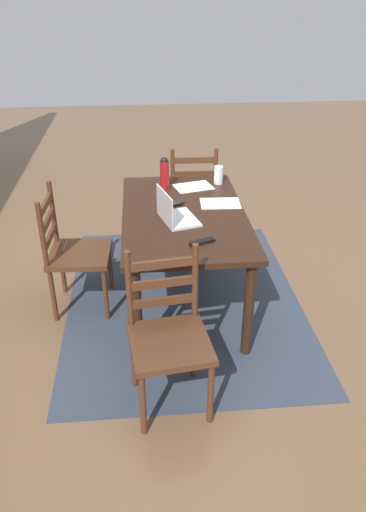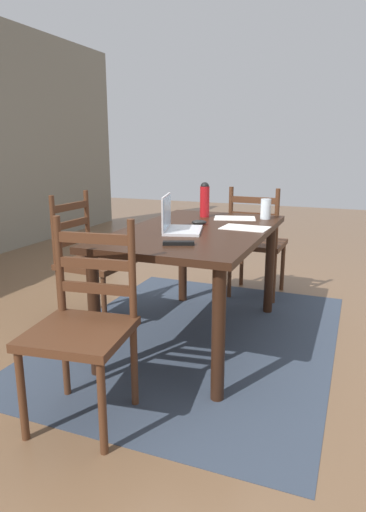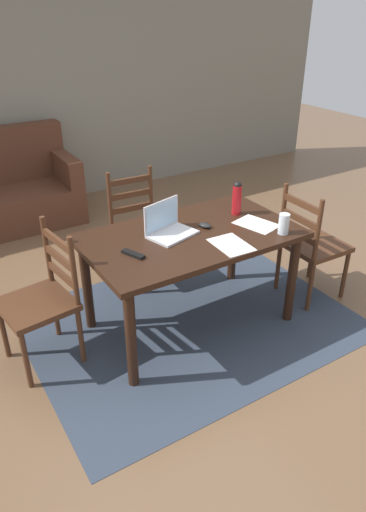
{
  "view_description": "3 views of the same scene",
  "coord_description": "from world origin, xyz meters",
  "px_view_note": "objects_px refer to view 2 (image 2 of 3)",
  "views": [
    {
      "loc": [
        -3.21,
        0.3,
        2.22
      ],
      "look_at": [
        -0.14,
        0.02,
        0.48
      ],
      "focal_mm": 34.37,
      "sensor_mm": 36.0,
      "label": 1
    },
    {
      "loc": [
        -2.63,
        -0.95,
        1.28
      ],
      "look_at": [
        0.06,
        0.12,
        0.55
      ],
      "focal_mm": 30.98,
      "sensor_mm": 36.0,
      "label": 2
    },
    {
      "loc": [
        -1.59,
        -2.46,
        2.18
      ],
      "look_at": [
        -0.12,
        -0.08,
        0.65
      ],
      "focal_mm": 32.88,
      "sensor_mm": 36.0,
      "label": 3
    }
  ],
  "objects_px": {
    "chair_far_head": "(91,261)",
    "dining_table": "(196,244)",
    "drinking_glass": "(266,209)",
    "water_bottle": "(205,199)",
    "tv_remote": "(179,243)",
    "laptop": "(176,222)",
    "computer_mouse": "(199,222)",
    "chair_right_near": "(257,243)",
    "chair_left_far": "(83,327)"
  },
  "relations": [
    {
      "from": "chair_far_head",
      "to": "dining_table",
      "type": "bearing_deg",
      "value": -90.15
    },
    {
      "from": "drinking_glass",
      "to": "chair_far_head",
      "type": "bearing_deg",
      "value": 115.38
    },
    {
      "from": "water_bottle",
      "to": "tv_remote",
      "type": "xyz_separation_m",
      "value": [
        -0.96,
        -0.18,
        -0.12
      ]
    },
    {
      "from": "dining_table",
      "to": "water_bottle",
      "type": "xyz_separation_m",
      "value": [
        0.48,
        0.11,
        0.23
      ]
    },
    {
      "from": "laptop",
      "to": "computer_mouse",
      "type": "relative_size",
      "value": 3.67
    },
    {
      "from": "chair_right_near",
      "to": "drinking_glass",
      "type": "bearing_deg",
      "value": -162.03
    },
    {
      "from": "computer_mouse",
      "to": "drinking_glass",
      "type": "bearing_deg",
      "value": -61.9
    },
    {
      "from": "tv_remote",
      "to": "chair_right_near",
      "type": "bearing_deg",
      "value": -25.57
    },
    {
      "from": "computer_mouse",
      "to": "tv_remote",
      "type": "xyz_separation_m",
      "value": [
        -0.62,
        -0.1,
        -0.01
      ]
    },
    {
      "from": "dining_table",
      "to": "chair_left_far",
      "type": "height_order",
      "value": "chair_left_far"
    },
    {
      "from": "dining_table",
      "to": "computer_mouse",
      "type": "relative_size",
      "value": 14.91
    },
    {
      "from": "chair_far_head",
      "to": "computer_mouse",
      "type": "distance_m",
      "value": 0.85
    },
    {
      "from": "chair_right_near",
      "to": "chair_left_far",
      "type": "bearing_deg",
      "value": 170.21
    },
    {
      "from": "drinking_glass",
      "to": "chair_left_far",
      "type": "bearing_deg",
      "value": 161.93
    },
    {
      "from": "chair_left_far",
      "to": "tv_remote",
      "type": "height_order",
      "value": "chair_left_far"
    },
    {
      "from": "chair_left_far",
      "to": "tv_remote",
      "type": "bearing_deg",
      "value": -24.73
    },
    {
      "from": "dining_table",
      "to": "laptop",
      "type": "height_order",
      "value": "laptop"
    },
    {
      "from": "water_bottle",
      "to": "drinking_glass",
      "type": "relative_size",
      "value": 1.77
    },
    {
      "from": "chair_left_far",
      "to": "chair_far_head",
      "type": "bearing_deg",
      "value": 31.31
    },
    {
      "from": "chair_far_head",
      "to": "water_bottle",
      "type": "relative_size",
      "value": 3.7
    },
    {
      "from": "dining_table",
      "to": "chair_left_far",
      "type": "relative_size",
      "value": 1.57
    },
    {
      "from": "water_bottle",
      "to": "drinking_glass",
      "type": "distance_m",
      "value": 0.45
    },
    {
      "from": "chair_far_head",
      "to": "tv_remote",
      "type": "xyz_separation_m",
      "value": [
        -0.49,
        -0.88,
        0.31
      ]
    },
    {
      "from": "chair_right_near",
      "to": "drinking_glass",
      "type": "height_order",
      "value": "chair_right_near"
    },
    {
      "from": "chair_far_head",
      "to": "computer_mouse",
      "type": "xyz_separation_m",
      "value": [
        0.14,
        -0.78,
        0.31
      ]
    },
    {
      "from": "chair_right_near",
      "to": "tv_remote",
      "type": "relative_size",
      "value": 5.59
    },
    {
      "from": "chair_right_near",
      "to": "drinking_glass",
      "type": "distance_m",
      "value": 0.63
    },
    {
      "from": "tv_remote",
      "to": "chair_left_far",
      "type": "bearing_deg",
      "value": 133.58
    },
    {
      "from": "dining_table",
      "to": "computer_mouse",
      "type": "bearing_deg",
      "value": 12.95
    },
    {
      "from": "water_bottle",
      "to": "tv_remote",
      "type": "bearing_deg",
      "value": -169.26
    },
    {
      "from": "dining_table",
      "to": "chair_right_near",
      "type": "relative_size",
      "value": 1.57
    },
    {
      "from": "computer_mouse",
      "to": "tv_remote",
      "type": "relative_size",
      "value": 0.59
    },
    {
      "from": "chair_far_head",
      "to": "chair_right_near",
      "type": "bearing_deg",
      "value": -43.74
    },
    {
      "from": "chair_far_head",
      "to": "drinking_glass",
      "type": "distance_m",
      "value": 1.32
    },
    {
      "from": "dining_table",
      "to": "chair_right_near",
      "type": "xyz_separation_m",
      "value": [
        1.03,
        -0.18,
        -0.2
      ]
    },
    {
      "from": "chair_far_head",
      "to": "chair_right_near",
      "type": "relative_size",
      "value": 1.0
    },
    {
      "from": "chair_far_head",
      "to": "laptop",
      "type": "height_order",
      "value": "laptop"
    },
    {
      "from": "water_bottle",
      "to": "tv_remote",
      "type": "distance_m",
      "value": 0.98
    },
    {
      "from": "chair_right_near",
      "to": "water_bottle",
      "type": "distance_m",
      "value": 0.76
    },
    {
      "from": "dining_table",
      "to": "chair_far_head",
      "type": "relative_size",
      "value": 1.57
    },
    {
      "from": "dining_table",
      "to": "tv_remote",
      "type": "height_order",
      "value": "tv_remote"
    },
    {
      "from": "chair_left_far",
      "to": "chair_right_near",
      "type": "bearing_deg",
      "value": -9.79
    },
    {
      "from": "dining_table",
      "to": "chair_far_head",
      "type": "bearing_deg",
      "value": 89.85
    },
    {
      "from": "water_bottle",
      "to": "computer_mouse",
      "type": "bearing_deg",
      "value": -167.04
    },
    {
      "from": "dining_table",
      "to": "chair_right_near",
      "type": "distance_m",
      "value": 1.07
    },
    {
      "from": "laptop",
      "to": "drinking_glass",
      "type": "relative_size",
      "value": 2.52
    },
    {
      "from": "laptop",
      "to": "drinking_glass",
      "type": "bearing_deg",
      "value": -31.71
    },
    {
      "from": "chair_far_head",
      "to": "laptop",
      "type": "relative_size",
      "value": 2.59
    },
    {
      "from": "dining_table",
      "to": "computer_mouse",
      "type": "height_order",
      "value": "computer_mouse"
    },
    {
      "from": "chair_left_far",
      "to": "drinking_glass",
      "type": "relative_size",
      "value": 6.53
    }
  ]
}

